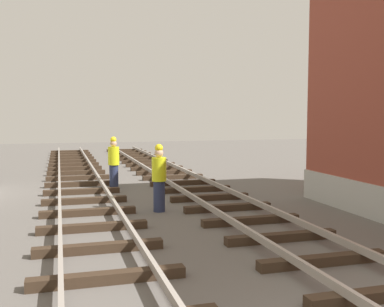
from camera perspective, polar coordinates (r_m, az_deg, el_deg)
name	(u,v)px	position (r m, az deg, el deg)	size (l,w,h in m)	color
track_worker_foreground	(159,178)	(12.71, -4.08, -3.05)	(0.40, 0.40, 1.87)	#262D4C
track_worker_distant	(114,163)	(16.89, -9.64, -1.12)	(0.40, 0.40, 1.87)	#262D4C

